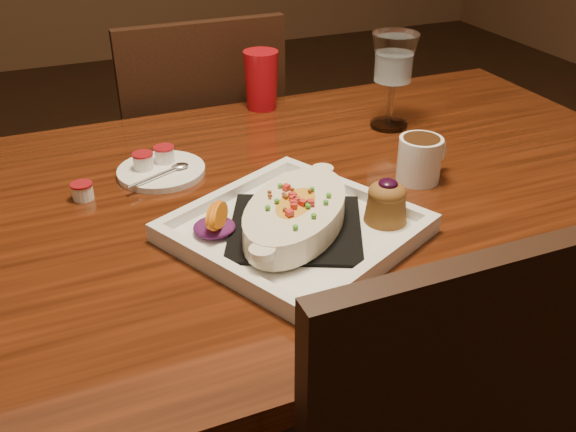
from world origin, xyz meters
name	(u,v)px	position (x,y,z in m)	size (l,w,h in m)	color
table	(288,239)	(0.00, 0.00, 0.65)	(1.50, 0.90, 0.75)	#62250E
chair_far	(199,169)	(0.00, 0.63, 0.51)	(0.42, 0.42, 0.93)	black
plate	(301,219)	(-0.04, -0.14, 0.78)	(0.43, 0.43, 0.08)	white
coffee_mug	(421,157)	(0.24, -0.05, 0.79)	(0.11, 0.08, 0.08)	white
goblet	(394,63)	(0.31, 0.19, 0.89)	(0.10, 0.10, 0.20)	silver
saucer	(159,169)	(-0.19, 0.16, 0.76)	(0.16, 0.16, 0.11)	white
creamer_loose	(82,191)	(-0.33, 0.11, 0.77)	(0.04, 0.04, 0.03)	white
red_tumbler	(261,80)	(0.10, 0.40, 0.82)	(0.08, 0.08, 0.13)	#B50C17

